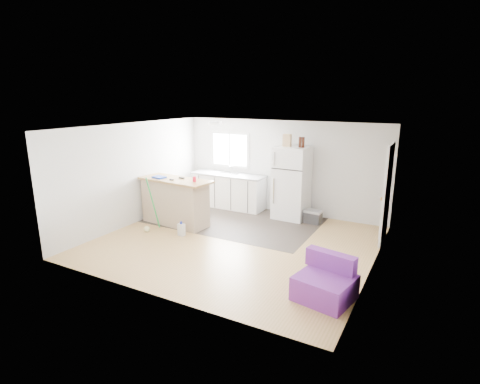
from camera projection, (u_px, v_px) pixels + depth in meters
name	position (u px, v px, depth m)	size (l,w,h in m)	color
room	(235.00, 187.00, 7.60)	(5.51, 5.01, 2.41)	#B0894A
vinyl_zone	(234.00, 220.00, 9.30)	(4.05, 2.50, 0.00)	#342C27
window	(230.00, 150.00, 10.35)	(1.18, 0.06, 0.98)	white
interior_door	(387.00, 195.00, 7.71)	(0.11, 0.92, 2.10)	white
ceiling_fixture	(215.00, 123.00, 8.89)	(0.30, 0.30, 0.07)	white
kitchen_cabinets	(228.00, 190.00, 10.30)	(2.09, 0.65, 1.22)	white
peninsula	(175.00, 201.00, 8.90)	(1.85, 0.84, 1.11)	tan
refrigerator	(292.00, 183.00, 9.27)	(0.82, 0.78, 1.81)	white
cooler	(313.00, 217.00, 9.05)	(0.43, 0.31, 0.32)	#2F2F32
purple_seat	(326.00, 283.00, 5.67)	(0.92, 0.89, 0.65)	purple
cleaner_jug	(181.00, 229.00, 8.23)	(0.16, 0.12, 0.33)	silver
mop	(149.00, 222.00, 8.46)	(0.23, 0.36, 1.29)	green
red_cup	(194.00, 179.00, 8.46)	(0.08, 0.08, 0.12)	red
blue_tray	(159.00, 177.00, 8.86)	(0.30, 0.22, 0.04)	#1437BD
tool_a	(182.00, 178.00, 8.80)	(0.14, 0.05, 0.03)	black
tool_b	(172.00, 180.00, 8.62)	(0.10, 0.04, 0.03)	black
cardboard_box	(287.00, 140.00, 9.01)	(0.20, 0.10, 0.30)	tan
bottle_left	(300.00, 142.00, 8.86)	(0.07, 0.07, 0.25)	#361409
bottle_right	(303.00, 142.00, 8.84)	(0.07, 0.07, 0.25)	#361409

